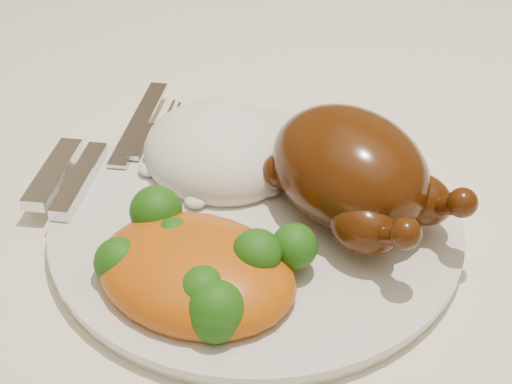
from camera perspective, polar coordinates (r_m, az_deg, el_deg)
The scene contains 7 objects.
dining_table at distance 0.64m, azimuth 15.70°, elevation -7.20°, with size 1.60×0.90×0.76m.
tablecloth at distance 0.59m, azimuth 16.86°, elevation -2.08°, with size 1.73×1.03×0.18m.
dinner_plate at distance 0.51m, azimuth -0.00°, elevation -2.35°, with size 0.28×0.28×0.01m, color silver.
roast_chicken at distance 0.49m, azimuth 7.70°, elevation 1.65°, with size 0.16×0.13×0.08m.
rice_mound at distance 0.55m, azimuth -2.95°, elevation 3.20°, with size 0.14×0.13×0.06m.
mac_and_cheese at distance 0.44m, azimuth -4.37°, elevation -6.40°, with size 0.14×0.12×0.05m.
cutlery at distance 0.56m, azimuth -12.81°, elevation 2.62°, with size 0.09×0.20×0.01m.
Camera 1 is at (0.11, -0.46, 1.10)m, focal length 50.00 mm.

